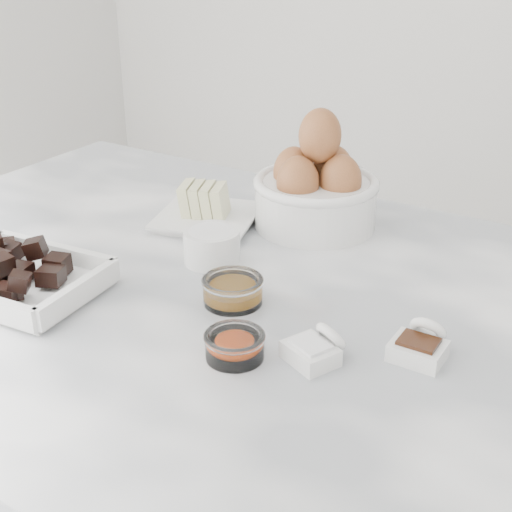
{
  "coord_description": "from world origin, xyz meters",
  "views": [
    {
      "loc": [
        0.45,
        -0.66,
        1.37
      ],
      "look_at": [
        0.02,
        0.03,
        0.98
      ],
      "focal_mm": 50.0,
      "sensor_mm": 36.0,
      "label": 1
    }
  ],
  "objects": [
    {
      "name": "salt_spoon",
      "position": [
        0.17,
        -0.08,
        0.95
      ],
      "size": [
        0.07,
        0.08,
        0.04
      ],
      "color": "white",
      "rests_on": "marble_slab"
    },
    {
      "name": "marble_slab",
      "position": [
        0.0,
        0.0,
        0.92
      ],
      "size": [
        1.2,
        0.8,
        0.04
      ],
      "primitive_type": "cube",
      "color": "white",
      "rests_on": "cabinet"
    },
    {
      "name": "sugar_ramekin",
      "position": [
        -0.07,
        0.05,
        0.97
      ],
      "size": [
        0.08,
        0.08,
        0.05
      ],
      "color": "white",
      "rests_on": "marble_slab"
    },
    {
      "name": "butter_plate",
      "position": [
        -0.15,
        0.16,
        0.96
      ],
      "size": [
        0.18,
        0.18,
        0.06
      ],
      "color": "white",
      "rests_on": "marble_slab"
    },
    {
      "name": "honey_bowl",
      "position": [
        0.02,
        -0.03,
        0.96
      ],
      "size": [
        0.08,
        0.08,
        0.03
      ],
      "color": "white",
      "rests_on": "marble_slab"
    },
    {
      "name": "chocolate_dish",
      "position": [
        -0.23,
        -0.14,
        0.96
      ],
      "size": [
        0.22,
        0.18,
        0.06
      ],
      "color": "white",
      "rests_on": "marble_slab"
    },
    {
      "name": "egg_bowl",
      "position": [
        -0.01,
        0.24,
        1.0
      ],
      "size": [
        0.19,
        0.19,
        0.18
      ],
      "color": "white",
      "rests_on": "marble_slab"
    },
    {
      "name": "vanilla_spoon",
      "position": [
        0.26,
        -0.02,
        0.95
      ],
      "size": [
        0.06,
        0.07,
        0.04
      ],
      "color": "white",
      "rests_on": "marble_slab"
    },
    {
      "name": "zest_bowl",
      "position": [
        0.09,
        -0.12,
        0.96
      ],
      "size": [
        0.07,
        0.07,
        0.03
      ],
      "color": "white",
      "rests_on": "marble_slab"
    }
  ]
}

